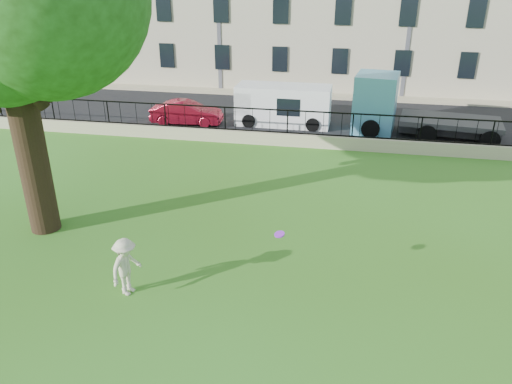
% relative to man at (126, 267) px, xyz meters
% --- Properties ---
extents(ground, '(120.00, 120.00, 0.00)m').
position_rel_man_xyz_m(ground, '(2.50, 0.38, -0.80)').
color(ground, '#3C6D1A').
rests_on(ground, ground).
extents(retaining_wall, '(50.00, 0.40, 0.60)m').
position_rel_man_xyz_m(retaining_wall, '(2.50, 12.38, -0.50)').
color(retaining_wall, tan).
rests_on(retaining_wall, ground).
extents(iron_railing, '(50.00, 0.05, 1.13)m').
position_rel_man_xyz_m(iron_railing, '(2.50, 12.38, 0.35)').
color(iron_railing, black).
rests_on(iron_railing, retaining_wall).
extents(street, '(60.00, 9.00, 0.01)m').
position_rel_man_xyz_m(street, '(2.50, 17.08, -0.79)').
color(street, black).
rests_on(street, ground).
extents(sidewalk, '(60.00, 1.40, 0.12)m').
position_rel_man_xyz_m(sidewalk, '(2.50, 22.28, -0.74)').
color(sidewalk, tan).
rests_on(sidewalk, ground).
extents(man, '(0.84, 1.15, 1.60)m').
position_rel_man_xyz_m(man, '(0.00, 0.00, 0.00)').
color(man, beige).
rests_on(man, ground).
extents(frisbee, '(0.31, 0.32, 0.12)m').
position_rel_man_xyz_m(frisbee, '(3.80, 1.01, 0.80)').
color(frisbee, purple).
extents(red_sedan, '(3.87, 1.61, 1.24)m').
position_rel_man_xyz_m(red_sedan, '(-3.23, 14.78, -0.18)').
color(red_sedan, maroon).
rests_on(red_sedan, street).
extents(white_van, '(4.96, 1.98, 2.07)m').
position_rel_man_xyz_m(white_van, '(1.83, 15.78, 0.24)').
color(white_van, white).
rests_on(white_van, street).
extents(blue_truck, '(7.21, 3.38, 2.91)m').
position_rel_man_xyz_m(blue_truck, '(9.00, 15.17, 0.66)').
color(blue_truck, '#529FC0').
rests_on(blue_truck, street).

